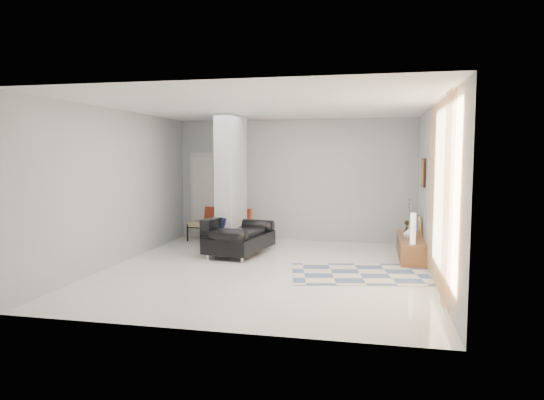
# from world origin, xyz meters

# --- Properties ---
(floor) EXTENTS (6.00, 6.00, 0.00)m
(floor) POSITION_xyz_m (0.00, 0.00, 0.00)
(floor) COLOR white
(floor) RESTS_ON ground
(ceiling) EXTENTS (6.00, 6.00, 0.00)m
(ceiling) POSITION_xyz_m (0.00, 0.00, 2.80)
(ceiling) COLOR white
(ceiling) RESTS_ON wall_back
(wall_back) EXTENTS (6.00, 0.00, 6.00)m
(wall_back) POSITION_xyz_m (0.00, 3.00, 1.40)
(wall_back) COLOR #ADB0B2
(wall_back) RESTS_ON ground
(wall_front) EXTENTS (6.00, 0.00, 6.00)m
(wall_front) POSITION_xyz_m (0.00, -3.00, 1.40)
(wall_front) COLOR #ADB0B2
(wall_front) RESTS_ON ground
(wall_left) EXTENTS (0.00, 6.00, 6.00)m
(wall_left) POSITION_xyz_m (-2.75, 0.00, 1.40)
(wall_left) COLOR #ADB0B2
(wall_left) RESTS_ON ground
(wall_right) EXTENTS (0.00, 6.00, 6.00)m
(wall_right) POSITION_xyz_m (2.75, 0.00, 1.40)
(wall_right) COLOR #ADB0B2
(wall_right) RESTS_ON ground
(partition_column) EXTENTS (0.35, 1.20, 2.80)m
(partition_column) POSITION_xyz_m (-1.10, 1.60, 1.40)
(partition_column) COLOR #A8ADAF
(partition_column) RESTS_ON floor
(hallway_door) EXTENTS (0.85, 0.06, 2.04)m
(hallway_door) POSITION_xyz_m (-2.10, 2.96, 1.02)
(hallway_door) COLOR beige
(hallway_door) RESTS_ON floor
(curtain) EXTENTS (0.00, 2.55, 2.55)m
(curtain) POSITION_xyz_m (2.67, -1.15, 1.45)
(curtain) COLOR #FFA043
(curtain) RESTS_ON wall_right
(wall_art) EXTENTS (0.04, 0.45, 0.55)m
(wall_art) POSITION_xyz_m (2.72, 1.55, 1.65)
(wall_art) COLOR black
(wall_art) RESTS_ON wall_right
(media_console) EXTENTS (0.45, 1.87, 0.80)m
(media_console) POSITION_xyz_m (2.52, 1.55, 0.20)
(media_console) COLOR brown
(media_console) RESTS_ON floor
(loveseat) EXTENTS (1.19, 1.72, 0.76)m
(loveseat) POSITION_xyz_m (-0.87, 1.21, 0.36)
(loveseat) COLOR silver
(loveseat) RESTS_ON floor
(daybed) EXTENTS (2.00, 1.20, 0.77)m
(daybed) POSITION_xyz_m (-1.42, 2.52, 0.41)
(daybed) COLOR black
(daybed) RESTS_ON floor
(area_rug) EXTENTS (2.48, 1.87, 0.01)m
(area_rug) POSITION_xyz_m (1.60, 0.01, 0.01)
(area_rug) COLOR beige
(area_rug) RESTS_ON floor
(cylinder_lamp) EXTENTS (0.10, 0.10, 0.56)m
(cylinder_lamp) POSITION_xyz_m (2.50, 0.83, 0.68)
(cylinder_lamp) COLOR white
(cylinder_lamp) RESTS_ON media_console
(bronze_figurine) EXTENTS (0.15, 0.15, 0.27)m
(bronze_figurine) POSITION_xyz_m (2.47, 1.95, 0.53)
(bronze_figurine) COLOR black
(bronze_figurine) RESTS_ON media_console
(vase) EXTENTS (0.20, 0.20, 0.21)m
(vase) POSITION_xyz_m (2.47, 1.40, 0.51)
(vase) COLOR white
(vase) RESTS_ON media_console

